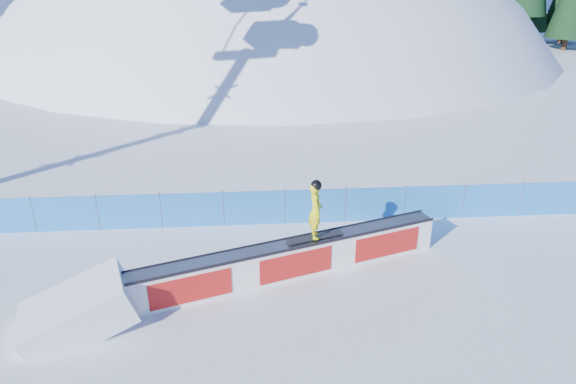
{
  "coord_description": "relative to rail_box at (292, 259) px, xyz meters",
  "views": [
    {
      "loc": [
        -1.99,
        -10.58,
        7.93
      ],
      "look_at": [
        -1.01,
        2.91,
        1.86
      ],
      "focal_mm": 32.0,
      "sensor_mm": 36.0,
      "label": 1
    }
  ],
  "objects": [
    {
      "name": "snow_hill",
      "position": [
        1.0,
        40.61,
        -18.52
      ],
      "size": [
        64.0,
        64.0,
        64.0
      ],
      "color": "white",
      "rests_on": "ground"
    },
    {
      "name": "safety_fence",
      "position": [
        1.0,
        3.11,
        0.08
      ],
      "size": [
        22.05,
        0.05,
        1.3
      ],
      "color": "blue",
      "rests_on": "ground"
    },
    {
      "name": "snow_ramp",
      "position": [
        -5.22,
        -1.75,
        -0.52
      ],
      "size": [
        3.06,
        2.43,
        1.66
      ],
      "primitive_type": null,
      "rotation": [
        0.0,
        -0.31,
        0.32
      ],
      "color": "white",
      "rests_on": "ground"
    },
    {
      "name": "rail_box",
      "position": [
        0.0,
        0.0,
        0.0
      ],
      "size": [
        8.54,
        3.38,
        1.06
      ],
      "rotation": [
        0.0,
        0.0,
        0.32
      ],
      "color": "white",
      "rests_on": "ground"
    },
    {
      "name": "ground",
      "position": [
        1.0,
        -1.39,
        -0.52
      ],
      "size": [
        160.0,
        160.0,
        0.0
      ],
      "primitive_type": "plane",
      "color": "white",
      "rests_on": "ground"
    },
    {
      "name": "snowboarder",
      "position": [
        0.64,
        0.21,
        1.37
      ],
      "size": [
        1.64,
        0.8,
        1.7
      ],
      "rotation": [
        0.0,
        0.0,
        1.61
      ],
      "color": "black",
      "rests_on": "rail_box"
    }
  ]
}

